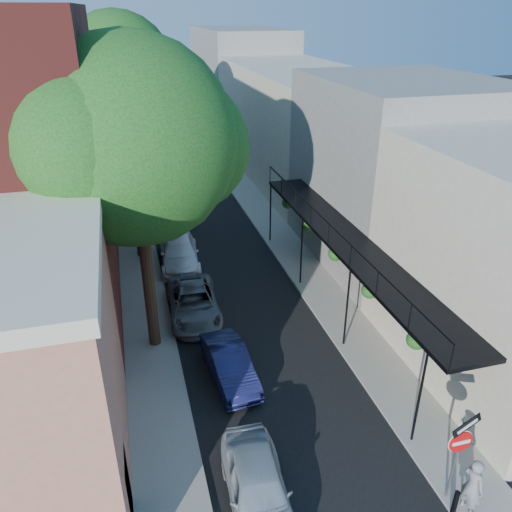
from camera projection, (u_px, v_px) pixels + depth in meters
road_surface at (183, 182)px, 37.75m from camera, size 6.00×64.00×0.01m
sidewalk_left at (129, 186)px, 36.78m from camera, size 2.00×64.00×0.12m
sidewalk_right at (234, 177)px, 38.67m from camera, size 2.00×64.00×0.12m
buildings_left at (37, 127)px, 32.29m from camera, size 10.10×59.10×12.00m
buildings_right at (299, 118)px, 37.45m from camera, size 9.80×55.00×10.00m
sign_post at (460, 445)px, 12.54m from camera, size 0.89×0.17×2.99m
bollard at (455, 503)px, 12.77m from camera, size 0.14×0.14×0.80m
oak_near at (147, 143)px, 16.40m from camera, size 7.48×6.80×11.42m
oak_mid at (135, 121)px, 23.64m from camera, size 6.60×6.00×10.20m
oak_far at (126, 73)px, 30.91m from camera, size 7.70×7.00×11.90m
parked_car_a at (258, 488)px, 12.99m from camera, size 1.84×4.07×1.36m
parked_car_b at (230, 364)px, 17.59m from camera, size 1.58×3.76×1.21m
parked_car_c at (194, 303)px, 21.22m from camera, size 2.28×4.60×1.25m
parked_car_d at (179, 253)px, 25.42m from camera, size 2.21×4.78×1.35m
parked_car_e at (169, 218)px, 29.98m from camera, size 1.67×3.42×1.12m
parked_car_f at (159, 184)px, 35.41m from camera, size 1.83×3.96×1.26m
parked_car_g at (155, 166)px, 39.42m from camera, size 2.33×4.87×1.34m
pedestrian at (473, 486)px, 12.65m from camera, size 0.48×0.68×1.77m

